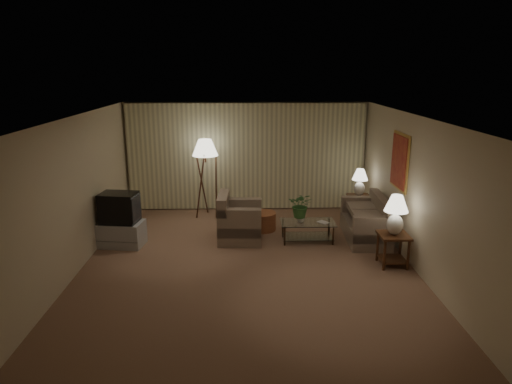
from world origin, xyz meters
TOP-DOWN VIEW (x-y plane):
  - ground at (0.00, 0.00)m, footprint 7.00×7.00m
  - room_shell at (0.02, 1.51)m, footprint 6.04×7.02m
  - sofa at (2.50, 1.21)m, footprint 1.69×0.96m
  - armchair at (-0.14, 1.21)m, footprint 1.00×0.96m
  - side_table_near at (2.65, -0.14)m, footprint 0.53×0.53m
  - side_table_far at (2.65, 2.46)m, footprint 0.52×0.44m
  - table_lamp_near at (2.65, -0.14)m, footprint 0.43×0.43m
  - table_lamp_far at (2.65, 2.46)m, footprint 0.37×0.37m
  - coffee_table at (1.26, 1.11)m, footprint 1.13×0.62m
  - tv_cabinet at (-2.55, 0.96)m, footprint 1.04×0.79m
  - crt_tv at (-2.55, 0.96)m, footprint 0.84×0.69m
  - floor_lamp at (-0.96, 2.83)m, footprint 0.61×0.61m
  - ottoman at (0.35, 1.83)m, footprint 0.69×0.69m
  - vase at (1.11, 1.11)m, footprint 0.19×0.19m
  - flowers at (1.11, 1.11)m, footprint 0.58×0.53m
  - book at (1.51, 1.01)m, footprint 0.26×0.27m

SIDE VIEW (x-z plane):
  - ground at x=0.00m, z-range 0.00..0.00m
  - ottoman at x=0.35m, z-range 0.00..0.40m
  - tv_cabinet at x=-2.55m, z-range 0.00..0.50m
  - coffee_table at x=1.26m, z-range 0.07..0.48m
  - sofa at x=2.50m, z-range 0.00..0.71m
  - armchair at x=-0.14m, z-range 0.00..0.79m
  - side_table_far at x=2.65m, z-range 0.10..0.70m
  - side_table_near at x=2.65m, z-range 0.11..0.71m
  - book at x=1.51m, z-range 0.41..0.43m
  - vase at x=1.11m, z-range 0.42..0.58m
  - crt_tv at x=-2.55m, z-range 0.50..1.11m
  - flowers at x=1.11m, z-range 0.58..1.12m
  - table_lamp_far at x=2.65m, z-range 0.66..1.29m
  - floor_lamp at x=-0.96m, z-range 0.04..1.93m
  - table_lamp_near at x=2.65m, z-range 0.67..1.40m
  - room_shell at x=0.02m, z-range 0.39..3.11m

